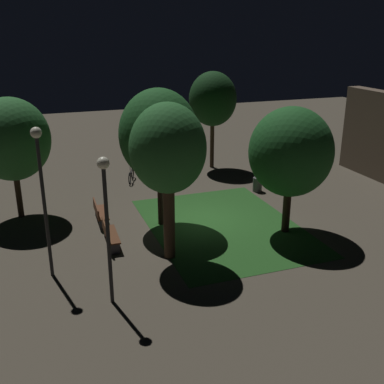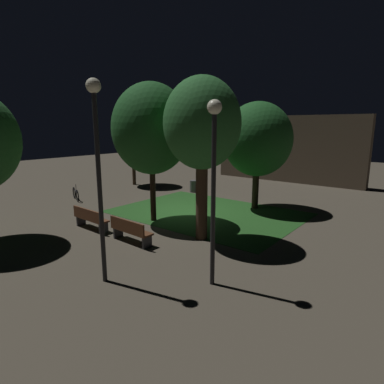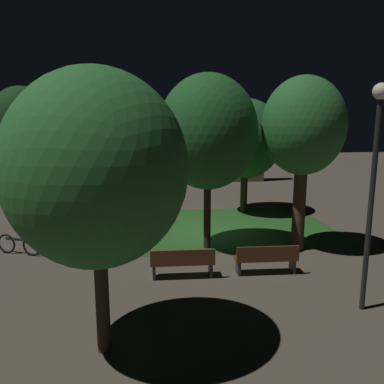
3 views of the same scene
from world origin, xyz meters
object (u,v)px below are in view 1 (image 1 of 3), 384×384
Objects in this scene: tree_tall_center at (11,139)px; lamp_post_plaza_west at (42,180)px; tree_near_wall at (213,99)px; bicycle at (131,175)px; tree_back_left at (291,152)px; tree_right_canopy at (168,150)px; trash_bin at (257,184)px; lamp_post_near_wall at (106,207)px; tree_left_canopy at (159,135)px; bench_by_lamp at (100,212)px; bench_lawn_edge at (109,234)px.

lamp_post_plaza_west is at bearing 9.33° from tree_tall_center.
tree_near_wall is 6.57m from bicycle.
tree_tall_center is 11.77m from tree_back_left.
tree_right_canopy is 9.23m from trash_bin.
lamp_post_near_wall is at bearing 35.16° from lamp_post_plaza_west.
tree_right_canopy is 4.28m from lamp_post_plaza_west.
bicycle is (-6.23, 0.08, -3.61)m from tree_left_canopy.
tree_near_wall reaches higher than trash_bin.
tree_near_wall is at bearing 150.37° from tree_right_canopy.
bench_by_lamp and bench_lawn_edge have the same top height.
tree_back_left reaches higher than trash_bin.
tree_tall_center is 7.94m from tree_right_canopy.
bench_lawn_edge is 0.39× the size of lamp_post_near_wall.
tree_left_canopy is 7.93× the size of trash_bin.
tree_near_wall is 11.89m from tree_right_canopy.
tree_back_left is at bearing 62.54° from tree_tall_center.
tree_tall_center is 1.03× the size of tree_back_left.
bench_by_lamp is at bearing -26.41° from bicycle.
bench_lawn_edge is 9.20m from trash_bin.
tree_right_canopy reaches higher than lamp_post_near_wall.
bicycle is at bearing 176.21° from tree_right_canopy.
tree_left_canopy is at bearing -67.86° from trash_bin.
tree_left_canopy is 1.13× the size of lamp_post_plaza_west.
bench_lawn_edge is at bearing 37.33° from tree_tall_center.
lamp_post_plaza_west is (2.96, -4.76, -0.48)m from tree_left_canopy.
tree_tall_center is at bearing -92.61° from trash_bin.
tree_back_left is (5.43, 10.45, -0.14)m from tree_tall_center.
tree_right_canopy is (10.33, -5.88, -0.03)m from tree_near_wall.
bench_by_lamp is at bearing 150.48° from lamp_post_plaza_west.
tree_back_left is 8.32m from lamp_post_near_wall.
tree_tall_center is 12.11m from trash_bin.
bench_by_lamp is at bearing -154.75° from tree_right_canopy.
bench_lawn_edge reaches higher than trash_bin.
bicycle is at bearing 153.59° from bench_by_lamp.
tree_tall_center is at bearing -138.94° from tree_right_canopy.
tree_right_canopy is at bearing 89.07° from lamp_post_plaza_west.
tree_left_canopy is 6.20m from lamp_post_near_wall.
tree_tall_center is 7.29× the size of trash_bin.
bench_lawn_edge is 12.21m from tree_near_wall.
lamp_post_near_wall is (3.98, -0.64, 2.70)m from bench_lawn_edge.
tree_right_canopy reaches higher than trash_bin.
bicycle is (-3.82, -5.85, -0.03)m from trash_bin.
trash_bin is (0.53, 11.66, -3.20)m from tree_tall_center.
bench_by_lamp is at bearing -116.43° from tree_back_left.
tree_near_wall is (-8.64, 7.82, 3.65)m from bench_lawn_edge.
tree_back_left is (3.57, 7.18, 2.95)m from bench_by_lamp.
bench_lawn_edge is at bearing -18.66° from bicycle.
lamp_post_near_wall is at bearing -9.11° from bench_lawn_edge.
lamp_post_near_wall is at bearing -33.84° from tree_near_wall.
tree_tall_center is at bearing -68.52° from tree_near_wall.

